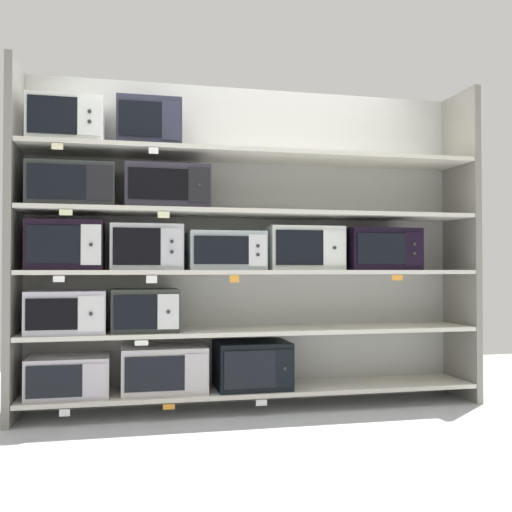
{
  "coord_description": "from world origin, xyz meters",
  "views": [
    {
      "loc": [
        -0.92,
        -4.15,
        0.99
      ],
      "look_at": [
        0.0,
        0.0,
        1.08
      ],
      "focal_mm": 41.88,
      "sensor_mm": 36.0,
      "label": 1
    }
  ],
  "objects": [
    {
      "name": "ground",
      "position": [
        0.0,
        -1.0,
        -0.01
      ],
      "size": [
        7.2,
        6.0,
        0.02
      ],
      "primitive_type": "cube",
      "color": "#B2B7BC"
    },
    {
      "name": "back_panel",
      "position": [
        0.0,
        0.25,
        1.18
      ],
      "size": [
        3.4,
        0.04,
        2.35
      ],
      "primitive_type": "cube",
      "color": "#B2B2AD",
      "rests_on": "ground"
    },
    {
      "name": "upright_left",
      "position": [
        -1.63,
        0.0,
        1.18
      ],
      "size": [
        0.05,
        0.47,
        2.35
      ],
      "primitive_type": "cube",
      "color": "gray",
      "rests_on": "ground"
    },
    {
      "name": "upright_right",
      "position": [
        1.63,
        0.0,
        1.18
      ],
      "size": [
        0.05,
        0.47,
        2.35
      ],
      "primitive_type": "cube",
      "color": "gray",
      "rests_on": "ground"
    },
    {
      "name": "shelf_0",
      "position": [
        0.0,
        0.0,
        0.13
      ],
      "size": [
        3.2,
        0.47,
        0.03
      ],
      "primitive_type": "cube",
      "color": "beige",
      "rests_on": "ground"
    },
    {
      "name": "microwave_0",
      "position": [
        -1.27,
        -0.0,
        0.28
      ],
      "size": [
        0.53,
        0.38,
        0.26
      ],
      "color": "#BDB4C0",
      "rests_on": "shelf_0"
    },
    {
      "name": "microwave_1",
      "position": [
        -0.65,
        -0.0,
        0.3
      ],
      "size": [
        0.58,
        0.37,
        0.31
      ],
      "color": "#BDB5B9",
      "rests_on": "shelf_0"
    },
    {
      "name": "microwave_2",
      "position": [
        -0.03,
        -0.0,
        0.31
      ],
      "size": [
        0.51,
        0.43,
        0.33
      ],
      "color": "black",
      "rests_on": "shelf_0"
    },
    {
      "name": "price_tag_0",
      "position": [
        -1.28,
        -0.24,
        0.09
      ],
      "size": [
        0.07,
        0.0,
        0.04
      ],
      "primitive_type": "cube",
      "color": "white"
    },
    {
      "name": "price_tag_1",
      "position": [
        -0.63,
        -0.24,
        0.09
      ],
      "size": [
        0.08,
        0.0,
        0.03
      ],
      "primitive_type": "cube",
      "color": "orange"
    },
    {
      "name": "price_tag_2",
      "position": [
        -0.02,
        -0.24,
        0.09
      ],
      "size": [
        0.08,
        0.0,
        0.04
      ],
      "primitive_type": "cube",
      "color": "white"
    },
    {
      "name": "shelf_1",
      "position": [
        0.0,
        0.0,
        0.55
      ],
      "size": [
        3.2,
        0.47,
        0.03
      ],
      "primitive_type": "cube",
      "color": "beige"
    },
    {
      "name": "microwave_3",
      "position": [
        -1.29,
        -0.0,
        0.7
      ],
      "size": [
        0.51,
        0.44,
        0.28
      ],
      "color": "#B6B1C0",
      "rests_on": "shelf_1"
    },
    {
      "name": "microwave_4",
      "position": [
        -0.78,
        -0.0,
        0.71
      ],
      "size": [
        0.45,
        0.4,
        0.29
      ],
      "color": "#2D322C",
      "rests_on": "shelf_1"
    },
    {
      "name": "price_tag_3",
      "position": [
        -0.81,
        -0.24,
        0.51
      ],
      "size": [
        0.09,
        0.0,
        0.03
      ],
      "primitive_type": "cube",
      "color": "white"
    },
    {
      "name": "shelf_2",
      "position": [
        0.0,
        0.0,
        0.97
      ],
      "size": [
        3.2,
        0.47,
        0.03
      ],
      "primitive_type": "cube",
      "color": "beige"
    },
    {
      "name": "microwave_5",
      "position": [
        -1.3,
        -0.0,
        1.14
      ],
      "size": [
        0.48,
        0.42,
        0.33
      ],
      "color": "black",
      "rests_on": "shelf_2"
    },
    {
      "name": "microwave_6",
      "position": [
        -0.77,
        -0.0,
        1.13
      ],
      "size": [
        0.48,
        0.41,
        0.31
      ],
      "color": "#B4B7BC",
      "rests_on": "shelf_2"
    },
    {
      "name": "microwave_7",
      "position": [
        -0.22,
        -0.0,
        1.12
      ],
      "size": [
        0.53,
        0.41,
        0.27
      ],
      "color": "#9BA8AB",
      "rests_on": "shelf_2"
    },
    {
      "name": "microwave_8",
      "position": [
        0.35,
        -0.0,
        1.14
      ],
      "size": [
        0.54,
        0.34,
        0.31
      ],
      "color": "silver",
      "rests_on": "shelf_2"
    },
    {
      "name": "microwave_9",
      "position": [
        0.93,
        -0.0,
        1.13
      ],
      "size": [
        0.54,
        0.43,
        0.31
      ],
      "color": "black",
      "rests_on": "shelf_2"
    },
    {
      "name": "price_tag_4",
      "position": [
        -1.32,
        -0.24,
        0.93
      ],
      "size": [
        0.07,
        0.0,
        0.04
      ],
      "primitive_type": "cube",
      "color": "white"
    },
    {
      "name": "price_tag_5",
      "position": [
        -0.74,
        -0.24,
        0.92
      ],
      "size": [
        0.07,
        0.0,
        0.05
      ],
      "primitive_type": "cube",
      "color": "white"
    },
    {
      "name": "price_tag_6",
      "position": [
        -0.2,
        -0.24,
        0.92
      ],
      "size": [
        0.06,
        0.0,
        0.05
      ],
      "primitive_type": "cube",
      "color": "orange"
    },
    {
      "name": "price_tag_7",
      "position": [
        0.97,
        -0.24,
        0.93
      ],
      "size": [
        0.08,
        0.0,
        0.04
      ],
      "primitive_type": "cube",
      "color": "orange"
    },
    {
      "name": "shelf_3",
      "position": [
        0.0,
        0.0,
        1.38
      ],
      "size": [
        3.2,
        0.47,
        0.03
      ],
      "primitive_type": "cube",
      "color": "beige"
    },
    {
      "name": "microwave_10",
      "position": [
        -1.26,
        -0.0,
        1.54
      ],
      "size": [
        0.56,
        0.42,
        0.29
      ],
      "color": "#2B2F2E",
      "rests_on": "shelf_3"
    },
    {
      "name": "microwave_11",
      "position": [
        -0.64,
        -0.0,
        1.55
      ],
      "size": [
        0.57,
        0.44,
        0.29
      ],
      "color": "#2D2A35",
      "rests_on": "shelf_3"
    },
    {
      "name": "price_tag_8",
      "position": [
        -1.28,
        -0.24,
        1.34
      ],
      "size": [
        0.08,
        0.0,
        0.04
      ],
      "primitive_type": "cube",
      "color": "beige"
    },
    {
      "name": "price_tag_9",
      "position": [
        -0.67,
        -0.24,
        1.34
      ],
      "size": [
        0.08,
        0.0,
        0.04
      ],
      "primitive_type": "cube",
      "color": "beige"
    },
    {
      "name": "shelf_4",
      "position": [
        0.0,
        0.0,
        1.8
      ],
      "size": [
        3.2,
        0.47,
        0.03
      ],
      "primitive_type": "cube",
      "color": "beige"
    },
    {
      "name": "microwave_12",
      "position": [
        -1.3,
        -0.0,
        1.96
      ],
      "size": [
        0.48,
        0.43,
        0.3
      ],
      "color": "silver",
      "rests_on": "shelf_4"
    },
    {
      "name": "microwave_13",
      "position": [
        -0.76,
        -0.0,
        1.98
      ],
      "size": [
        0.43,
        0.34,
        0.33
      ],
      "color": "#27283A",
      "rests_on": "shelf_4"
    },
    {
      "name": "price_tag_10",
      "position": [
        -1.33,
        -0.24,
        1.76
      ],
      "size": [
        0.07,
        0.0,
        0.04
      ],
      "primitive_type": "cube",
      "color": "beige"
    },
    {
      "name": "price_tag_11",
      "position": [
        -0.74,
        -0.24,
        1.76
      ],
      "size": [
        0.06,
        0.0,
        0.04
      ],
      "primitive_type": "cube",
      "color": "white"
    }
  ]
}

